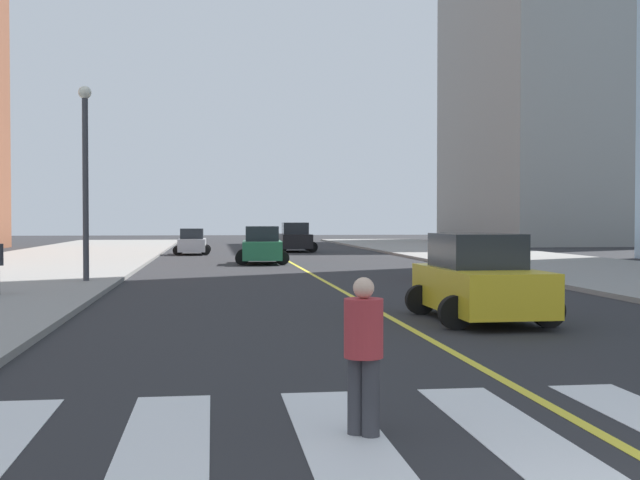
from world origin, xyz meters
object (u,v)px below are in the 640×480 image
car_black_nearest (295,238)px  street_lamp (85,165)px  car_yellow_second (479,280)px  car_silver_fourth (192,242)px  car_green_fifth (262,246)px  pedestrian_crossing (364,349)px  car_red_third (469,258)px

car_black_nearest → street_lamp: size_ratio=0.69×
car_yellow_second → car_silver_fourth: car_yellow_second is taller
car_black_nearest → car_silver_fourth: bearing=29.4°
car_green_fifth → pedestrian_crossing: bearing=-88.8°
car_yellow_second → pedestrian_crossing: car_yellow_second is taller
car_yellow_second → car_green_fifth: bearing=-82.7°
car_red_third → pedestrian_crossing: 22.44m
car_yellow_second → car_silver_fourth: 35.56m
car_red_third → car_green_fifth: car_green_fifth is taller
car_silver_fourth → pedestrian_crossing: 44.14m
car_green_fifth → street_lamp: 14.56m
car_red_third → street_lamp: (-13.69, -0.71, 3.29)m
car_silver_fourth → car_yellow_second: bearing=-77.7°
car_silver_fourth → pedestrian_crossing: car_silver_fourth is taller
street_lamp → pedestrian_crossing: bearing=-74.0°
car_red_third → car_green_fifth: bearing=-61.3°
car_silver_fourth → car_green_fifth: (3.73, -11.25, 0.11)m
car_silver_fourth → car_green_fifth: bearing=-70.9°
car_black_nearest → pedestrian_crossing: 47.95m
car_yellow_second → pedestrian_crossing: bearing=63.9°
car_green_fifth → pedestrian_crossing: 32.81m
car_yellow_second → pedestrian_crossing: size_ratio=2.63×
car_silver_fourth → car_green_fifth: size_ratio=0.86×
pedestrian_crossing → street_lamp: street_lamp is taller
car_black_nearest → car_red_third: 27.02m
pedestrian_crossing → street_lamp: (-5.81, 20.30, 3.19)m
car_silver_fourth → pedestrian_crossing: bearing=-85.6°
car_red_third → car_green_fifth: (-6.96, 11.79, 0.07)m
car_black_nearest → car_silver_fourth: 7.87m
car_red_third → car_black_nearest: bearing=-83.9°
car_yellow_second → car_red_third: car_yellow_second is taller
car_yellow_second → street_lamp: (-10.14, 11.09, 3.20)m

